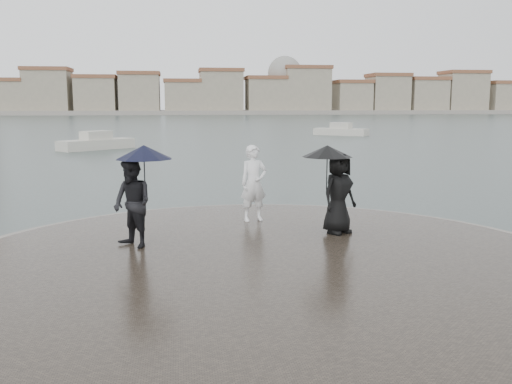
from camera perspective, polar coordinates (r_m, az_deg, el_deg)
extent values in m
plane|color=#2B3835|center=(7.35, 5.30, -17.13)|extent=(400.00, 400.00, 0.00)
cylinder|color=gray|center=(10.51, 0.97, -8.06)|extent=(12.50, 12.50, 0.32)
cylinder|color=#2D261E|center=(10.50, 0.97, -7.95)|extent=(11.90, 11.90, 0.36)
imported|color=white|center=(13.89, -0.22, 0.89)|extent=(0.76, 0.60, 1.86)
imported|color=black|center=(11.58, -12.26, -1.13)|extent=(1.08, 1.09, 1.77)
cylinder|color=black|center=(11.59, -11.07, 1.23)|extent=(0.02, 0.02, 0.90)
cone|color=black|center=(11.54, -11.15, 3.94)|extent=(1.14, 1.14, 0.28)
imported|color=black|center=(12.68, 8.27, -0.13)|extent=(1.04, 0.94, 1.79)
cylinder|color=black|center=(12.66, 7.10, 1.73)|extent=(0.02, 0.02, 0.90)
cone|color=black|center=(12.60, 7.14, 4.08)|extent=(1.12, 1.12, 0.26)
cube|color=gray|center=(169.46, -7.32, 7.91)|extent=(260.00, 20.00, 1.20)
cube|color=#A0967F|center=(172.80, -23.65, 8.56)|extent=(10.00, 10.00, 9.00)
cube|color=brown|center=(172.91, -23.75, 10.21)|extent=(10.60, 10.60, 1.00)
cube|color=#A0967F|center=(170.19, -20.07, 9.27)|extent=(12.00, 10.00, 12.00)
cube|color=brown|center=(170.42, -20.19, 11.45)|extent=(12.60, 10.60, 1.00)
cube|color=#A0967F|center=(167.95, -15.66, 9.15)|extent=(11.00, 10.00, 10.00)
cube|color=brown|center=(168.10, -15.74, 11.02)|extent=(11.60, 10.60, 1.00)
cube|color=#A0967F|center=(166.78, -11.53, 9.47)|extent=(11.00, 10.00, 11.00)
cube|color=brown|center=(166.97, -11.59, 11.53)|extent=(11.60, 10.60, 1.00)
cube|color=#A0967F|center=(166.44, -7.34, 9.23)|extent=(10.00, 10.00, 9.00)
cube|color=brown|center=(166.56, -7.37, 10.95)|extent=(10.60, 10.60, 1.00)
cube|color=#A0967F|center=(166.93, -3.52, 9.80)|extent=(12.00, 10.00, 12.00)
cube|color=brown|center=(167.16, -3.54, 12.03)|extent=(12.60, 10.60, 1.00)
cube|color=#A0967F|center=(168.39, 0.96, 9.47)|extent=(11.00, 10.00, 10.00)
cube|color=brown|center=(168.54, 0.97, 11.34)|extent=(11.60, 10.60, 1.00)
cube|color=#A0967F|center=(170.64, 5.01, 9.93)|extent=(13.00, 10.00, 13.00)
cube|color=brown|center=(170.92, 5.04, 12.28)|extent=(13.60, 10.60, 1.00)
cube|color=#A0967F|center=(174.23, 9.55, 9.17)|extent=(10.00, 10.00, 9.00)
cube|color=brown|center=(174.34, 9.60, 10.81)|extent=(10.60, 10.60, 1.00)
cube|color=#A0967F|center=(177.81, 13.00, 9.38)|extent=(11.00, 10.00, 11.00)
cube|color=brown|center=(177.99, 13.06, 11.31)|extent=(11.60, 10.60, 1.00)
cube|color=#A0967F|center=(182.37, 16.56, 9.06)|extent=(11.00, 10.00, 10.00)
cube|color=brown|center=(182.50, 16.64, 10.79)|extent=(11.60, 10.60, 1.00)
cube|color=#A0967F|center=(187.60, 19.96, 9.19)|extent=(12.00, 10.00, 12.00)
cube|color=brown|center=(187.81, 20.07, 11.17)|extent=(12.60, 10.60, 1.00)
cube|color=#A0967F|center=(193.93, 23.38, 8.53)|extent=(10.00, 10.00, 9.00)
cube|color=brown|center=(194.03, 23.47, 10.00)|extent=(10.60, 10.60, 1.00)
sphere|color=gray|center=(171.58, 2.89, 11.79)|extent=(10.00, 10.00, 10.00)
cube|color=beige|center=(41.79, -15.66, 4.46)|extent=(5.16, 4.87, 0.90)
cube|color=beige|center=(41.76, -15.69, 5.29)|extent=(2.29, 2.23, 0.90)
cube|color=beige|center=(58.69, 8.48, 5.87)|extent=(5.27, 4.73, 0.90)
cube|color=beige|center=(58.66, 8.50, 6.45)|extent=(2.31, 2.20, 0.90)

